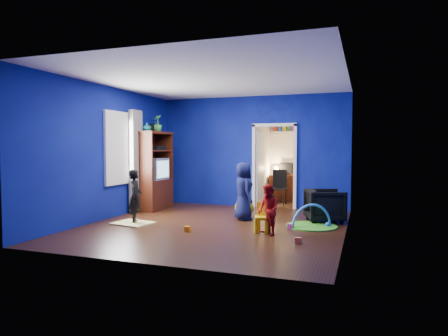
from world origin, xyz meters
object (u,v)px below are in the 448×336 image
(child_navy, at_px, (243,191))
(toddler_red, at_px, (268,210))
(child_black, at_px, (135,196))
(study_desk, at_px, (285,188))
(armchair, at_px, (325,206))
(kid_chair, at_px, (263,219))
(hopper_ball, at_px, (244,208))
(crt_tv, at_px, (155,169))
(tv_armoire, at_px, (153,171))
(vase, at_px, (147,127))
(play_mat, at_px, (312,226))
(folding_chair, at_px, (278,188))

(child_navy, bearing_deg, toddler_red, 176.53)
(child_black, distance_m, study_desk, 5.08)
(toddler_red, bearing_deg, child_navy, 171.27)
(armchair, distance_m, kid_chair, 1.76)
(hopper_ball, bearing_deg, child_black, -144.96)
(crt_tv, height_order, study_desk, crt_tv)
(toddler_red, xyz_separation_m, kid_chair, (-0.15, 0.20, -0.21))
(child_navy, height_order, tv_armoire, tv_armoire)
(armchair, height_order, crt_tv, crt_tv)
(kid_chair, bearing_deg, vase, 138.41)
(child_navy, height_order, play_mat, child_navy)
(study_desk, bearing_deg, folding_chair, -90.00)
(toddler_red, bearing_deg, armchair, 111.47)
(toddler_red, xyz_separation_m, tv_armoire, (-3.42, 1.96, 0.52))
(crt_tv, bearing_deg, armchair, -4.19)
(vase, distance_m, crt_tv, 1.09)
(tv_armoire, bearing_deg, armchair, -4.15)
(child_navy, xyz_separation_m, crt_tv, (-2.52, 0.65, 0.40))
(child_navy, relative_size, vase, 5.95)
(child_black, distance_m, play_mat, 3.62)
(hopper_ball, distance_m, study_desk, 3.21)
(armchair, relative_size, crt_tv, 1.08)
(toddler_red, xyz_separation_m, study_desk, (-0.60, 4.75, -0.08))
(kid_chair, distance_m, study_desk, 4.58)
(hopper_ball, bearing_deg, child_navy, -78.69)
(armchair, distance_m, vase, 4.58)
(tv_armoire, xyz_separation_m, folding_chair, (2.82, 1.83, -0.52))
(child_navy, distance_m, hopper_ball, 0.48)
(child_black, relative_size, folding_chair, 1.21)
(kid_chair, bearing_deg, study_desk, 78.19)
(crt_tv, relative_size, folding_chair, 0.76)
(toddler_red, distance_m, vase, 4.13)
(toddler_red, distance_m, folding_chair, 3.84)
(toddler_red, height_order, vase, vase)
(crt_tv, bearing_deg, play_mat, -13.12)
(study_desk, height_order, folding_chair, folding_chair)
(child_black, relative_size, hopper_ball, 2.62)
(child_navy, bearing_deg, tv_armoire, 39.20)
(tv_armoire, bearing_deg, study_desk, 44.74)
(crt_tv, bearing_deg, toddler_red, -30.18)
(armchair, relative_size, kid_chair, 1.51)
(crt_tv, bearing_deg, hopper_ball, -9.20)
(vase, bearing_deg, folding_chair, 37.11)
(child_black, xyz_separation_m, tv_armoire, (-0.57, 1.76, 0.43))
(vase, relative_size, kid_chair, 0.42)
(play_mat, xyz_separation_m, study_desk, (-1.24, 3.73, 0.36))
(toddler_red, bearing_deg, play_mat, 106.39)
(armchair, height_order, kid_chair, armchair)
(tv_armoire, bearing_deg, kid_chair, -28.37)
(child_navy, bearing_deg, armchair, -115.12)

